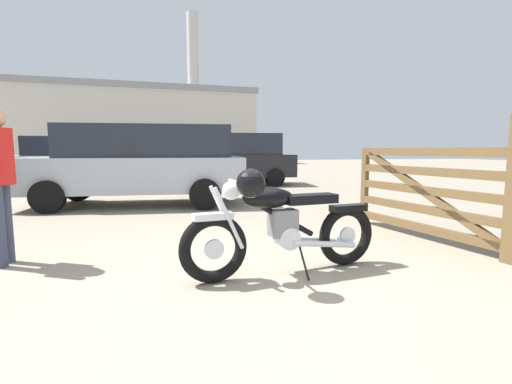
{
  "coord_description": "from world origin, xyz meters",
  "views": [
    {
      "loc": [
        -0.87,
        -2.99,
        1.21
      ],
      "look_at": [
        0.23,
        1.27,
        0.7
      ],
      "focal_mm": 25.39,
      "sensor_mm": 36.0,
      "label": 1
    }
  ],
  "objects_px": {
    "vintage_motorcycle": "(281,225)",
    "white_estate_far": "(240,159)",
    "red_hatchback_near": "(155,157)",
    "timber_gate": "(442,190)",
    "blue_hatchback_right": "(141,163)",
    "pale_sedan_back": "(60,161)"
  },
  "relations": [
    {
      "from": "vintage_motorcycle",
      "to": "blue_hatchback_right",
      "type": "height_order",
      "value": "blue_hatchback_right"
    },
    {
      "from": "timber_gate",
      "to": "white_estate_far",
      "type": "distance_m",
      "value": 8.59
    },
    {
      "from": "vintage_motorcycle",
      "to": "pale_sedan_back",
      "type": "relative_size",
      "value": 0.49
    },
    {
      "from": "vintage_motorcycle",
      "to": "red_hatchback_near",
      "type": "bearing_deg",
      "value": -90.75
    },
    {
      "from": "blue_hatchback_right",
      "to": "timber_gate",
      "type": "bearing_deg",
      "value": 137.25
    },
    {
      "from": "timber_gate",
      "to": "blue_hatchback_right",
      "type": "bearing_deg",
      "value": 32.24
    },
    {
      "from": "vintage_motorcycle",
      "to": "red_hatchback_near",
      "type": "distance_m",
      "value": 13.04
    },
    {
      "from": "blue_hatchback_right",
      "to": "white_estate_far",
      "type": "xyz_separation_m",
      "value": [
        3.08,
        4.06,
        -0.02
      ]
    },
    {
      "from": "timber_gate",
      "to": "red_hatchback_near",
      "type": "relative_size",
      "value": 0.53
    },
    {
      "from": "red_hatchback_near",
      "to": "blue_hatchback_right",
      "type": "bearing_deg",
      "value": -87.22
    },
    {
      "from": "timber_gate",
      "to": "white_estate_far",
      "type": "xyz_separation_m",
      "value": [
        -0.87,
        8.55,
        0.21
      ]
    },
    {
      "from": "vintage_motorcycle",
      "to": "timber_gate",
      "type": "relative_size",
      "value": 0.82
    },
    {
      "from": "white_estate_far",
      "to": "pale_sedan_back",
      "type": "bearing_deg",
      "value": -7.93
    },
    {
      "from": "vintage_motorcycle",
      "to": "red_hatchback_near",
      "type": "relative_size",
      "value": 0.43
    },
    {
      "from": "blue_hatchback_right",
      "to": "red_hatchback_near",
      "type": "relative_size",
      "value": 1.01
    },
    {
      "from": "vintage_motorcycle",
      "to": "white_estate_far",
      "type": "height_order",
      "value": "white_estate_far"
    },
    {
      "from": "pale_sedan_back",
      "to": "blue_hatchback_right",
      "type": "height_order",
      "value": "blue_hatchback_right"
    },
    {
      "from": "white_estate_far",
      "to": "timber_gate",
      "type": "bearing_deg",
      "value": 100.89
    },
    {
      "from": "blue_hatchback_right",
      "to": "red_hatchback_near",
      "type": "height_order",
      "value": "same"
    },
    {
      "from": "vintage_motorcycle",
      "to": "white_estate_far",
      "type": "xyz_separation_m",
      "value": [
        1.52,
        9.17,
        0.43
      ]
    },
    {
      "from": "pale_sedan_back",
      "to": "white_estate_far",
      "type": "distance_m",
      "value": 6.19
    },
    {
      "from": "vintage_motorcycle",
      "to": "timber_gate",
      "type": "distance_m",
      "value": 2.48
    }
  ]
}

